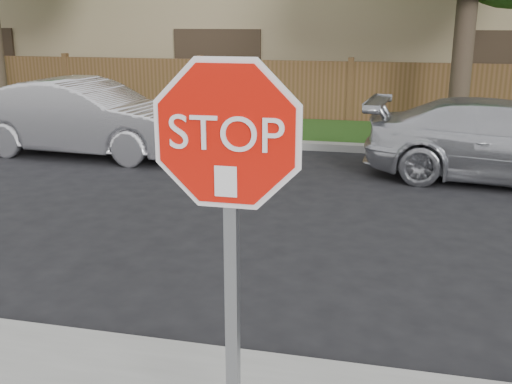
# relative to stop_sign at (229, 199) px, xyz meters

# --- Properties ---
(ground) EXTENTS (90.00, 90.00, 0.00)m
(ground) POSITION_rel_stop_sign_xyz_m (-0.43, 1.48, -1.83)
(ground) COLOR black
(ground) RESTS_ON ground
(far_curb) EXTENTS (70.00, 0.30, 0.15)m
(far_curb) POSITION_rel_stop_sign_xyz_m (-0.43, 9.63, -1.75)
(far_curb) COLOR gray
(far_curb) RESTS_ON ground
(grass_strip) EXTENTS (70.00, 3.00, 0.12)m
(grass_strip) POSITION_rel_stop_sign_xyz_m (-0.43, 11.28, -1.77)
(grass_strip) COLOR #1E4714
(grass_strip) RESTS_ON ground
(fence) EXTENTS (70.00, 0.12, 1.60)m
(fence) POSITION_rel_stop_sign_xyz_m (-0.43, 12.88, -1.03)
(fence) COLOR #4F361B
(fence) RESTS_ON ground
(stop_sign) EXTENTS (1.01, 0.13, 2.55)m
(stop_sign) POSITION_rel_stop_sign_xyz_m (0.00, 0.00, 0.00)
(stop_sign) COLOR gray
(stop_sign) RESTS_ON sidewalk_near
(sedan_left) EXTENTS (4.66, 1.85, 1.51)m
(sedan_left) POSITION_rel_stop_sign_xyz_m (-5.26, 8.09, -1.07)
(sedan_left) COLOR silver
(sedan_left) RESTS_ON ground
(sedan_right) EXTENTS (4.84, 2.36, 1.36)m
(sedan_right) POSITION_rel_stop_sign_xyz_m (2.60, 7.85, -1.15)
(sedan_right) COLOR silver
(sedan_right) RESTS_ON ground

